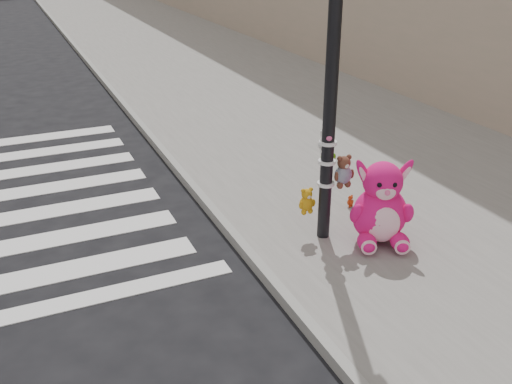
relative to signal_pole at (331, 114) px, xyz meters
name	(u,v)px	position (x,y,z in m)	size (l,w,h in m)	color
sidewalk_near	(247,85)	(2.38, 8.19, -1.73)	(7.00, 80.00, 0.14)	slate
curb_edge	(118,99)	(-1.07, 8.19, -1.73)	(0.12, 80.00, 0.15)	gray
signal_pole	(331,114)	(0.00, 0.00, 0.00)	(0.69, 0.48, 4.00)	black
pink_bunny	(381,208)	(0.56, -0.41, -1.19)	(0.96, 1.03, 1.15)	#EA1372
red_teddy	(350,201)	(0.78, 0.59, -1.57)	(0.12, 0.09, 0.18)	#BE3B13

